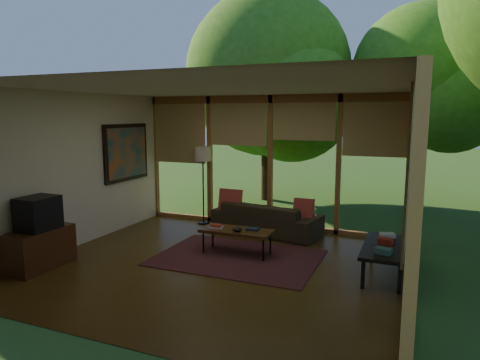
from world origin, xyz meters
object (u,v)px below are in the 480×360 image
at_px(television, 38,213).
at_px(coffee_table, 237,232).
at_px(side_console, 385,248).
at_px(sofa, 266,218).
at_px(media_cabinet, 40,248).
at_px(floor_lamp, 203,158).

xyz_separation_m(television, coffee_table, (2.50, 1.72, -0.46)).
xyz_separation_m(television, side_console, (4.85, 1.65, -0.44)).
distance_m(sofa, side_console, 2.73).
relative_size(sofa, side_console, 1.50).
bearing_deg(television, coffee_table, 34.46).
xyz_separation_m(media_cabinet, coffee_table, (2.52, 1.72, 0.09)).
xyz_separation_m(floor_lamp, coffee_table, (1.46, -1.63, -1.01)).
xyz_separation_m(television, floor_lamp, (1.04, 3.35, 0.56)).
bearing_deg(coffee_table, floor_lamp, 131.83).
bearing_deg(sofa, media_cabinet, 59.65).
bearing_deg(sofa, floor_lamp, 0.28).
relative_size(television, side_console, 0.39).
bearing_deg(side_console, media_cabinet, -161.28).
relative_size(media_cabinet, side_console, 0.71).
height_order(television, floor_lamp, floor_lamp).
bearing_deg(side_console, television, -161.21).
bearing_deg(media_cabinet, floor_lamp, 72.37).
distance_m(sofa, coffee_table, 1.40).
relative_size(television, floor_lamp, 0.33).
distance_m(sofa, television, 4.06).
distance_m(media_cabinet, side_console, 5.14).
relative_size(sofa, coffee_table, 1.75).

